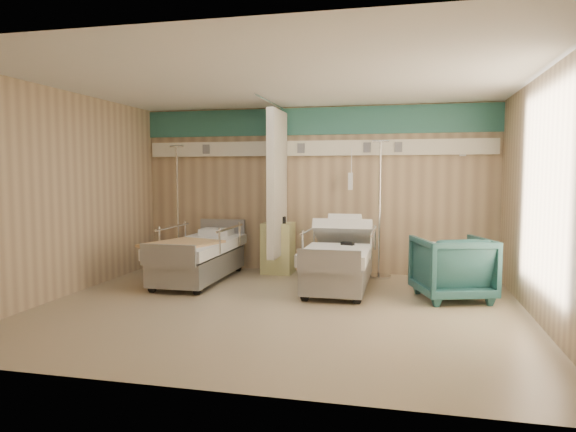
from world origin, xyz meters
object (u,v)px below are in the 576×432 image
at_px(visitor_armchair, 452,268).
at_px(iv_stand_right, 379,250).
at_px(bed_right, 339,267).
at_px(bedside_cabinet, 278,248).
at_px(iv_stand_left, 178,243).
at_px(bed_left, 199,261).

relative_size(visitor_armchair, iv_stand_right, 0.42).
bearing_deg(bed_right, bedside_cabinet, 141.95).
distance_m(iv_stand_right, iv_stand_left, 3.51).
distance_m(visitor_armchair, iv_stand_right, 1.62).
distance_m(bed_left, bedside_cabinet, 1.39).
bearing_deg(iv_stand_right, iv_stand_left, 179.42).
relative_size(bed_right, iv_stand_right, 0.98).
bearing_deg(bed_right, iv_stand_left, 162.35).
distance_m(bed_right, bed_left, 2.20).
height_order(bed_right, iv_stand_left, iv_stand_left).
bearing_deg(visitor_armchair, iv_stand_left, -33.84).
distance_m(bed_right, bedside_cabinet, 1.46).
bearing_deg(iv_stand_left, bedside_cabinet, -1.56).
distance_m(bedside_cabinet, visitor_armchair, 2.97).
bearing_deg(iv_stand_left, visitor_armchair, -15.93).
bearing_deg(visitor_armchair, bedside_cabinet, -42.66).
xyz_separation_m(bed_right, visitor_armchair, (1.55, -0.34, 0.11)).
xyz_separation_m(bed_right, bed_left, (-2.20, 0.00, 0.00)).
height_order(visitor_armchair, iv_stand_left, iv_stand_left).
xyz_separation_m(bed_right, iv_stand_left, (-2.99, 0.95, 0.13)).
relative_size(bedside_cabinet, visitor_armchair, 0.91).
height_order(visitor_armchair, iv_stand_right, iv_stand_right).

